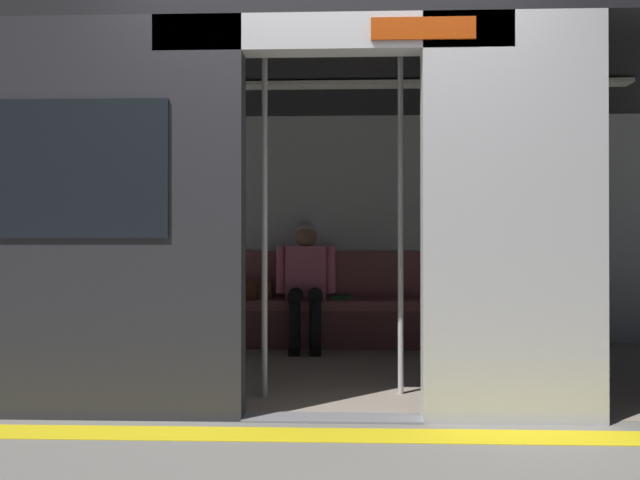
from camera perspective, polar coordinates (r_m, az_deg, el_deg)
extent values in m
plane|color=gray|center=(3.62, 1.08, -15.82)|extent=(60.00, 60.00, 0.00)
cube|color=yellow|center=(3.33, 0.99, -17.15)|extent=(8.00, 0.24, 0.01)
cube|color=silver|center=(3.59, 16.96, 1.99)|extent=(0.98, 0.12, 2.22)
cube|color=black|center=(3.60, 17.00, 6.24)|extent=(0.54, 0.02, 0.55)
cube|color=#2D2D33|center=(3.98, -26.57, 1.78)|extent=(2.71, 0.16, 2.22)
cube|color=black|center=(3.74, -21.70, 6.00)|extent=(1.10, 0.02, 0.76)
cube|color=silver|center=(3.68, 1.08, 17.99)|extent=(1.97, 0.16, 0.20)
cube|color=#BF3F0C|center=(3.62, 9.28, 18.31)|extent=(0.56, 0.02, 0.12)
cube|color=black|center=(5.04, 1.36, 14.80)|extent=(6.40, 2.91, 0.12)
cube|color=gray|center=(4.96, 1.37, -11.54)|extent=(6.08, 2.75, 0.01)
cube|color=silver|center=(6.24, 1.52, 0.99)|extent=(6.08, 0.10, 2.22)
cube|color=#935156|center=(6.18, 1.52, -3.09)|extent=(3.52, 0.06, 0.45)
cube|color=white|center=(5.02, 1.36, 13.81)|extent=(4.48, 0.16, 0.03)
cube|color=gray|center=(3.62, 1.08, -15.73)|extent=(0.98, 0.19, 0.01)
cube|color=#935156|center=(5.98, 1.50, -5.77)|extent=(3.10, 0.44, 0.09)
cube|color=brown|center=(5.81, 1.48, -8.14)|extent=(3.10, 0.04, 0.36)
cube|color=pink|center=(5.95, -1.28, -2.95)|extent=(0.39, 0.24, 0.50)
sphere|color=#8C664C|center=(5.95, -1.28, 0.36)|extent=(0.21, 0.21, 0.21)
sphere|color=#B2ADA8|center=(5.96, -1.28, 0.72)|extent=(0.19, 0.19, 0.19)
cylinder|color=pink|center=(5.92, 0.99, -2.68)|extent=(0.08, 0.08, 0.44)
cylinder|color=pink|center=(5.93, -3.56, -2.67)|extent=(0.08, 0.08, 0.44)
cylinder|color=black|center=(5.77, -0.42, -5.03)|extent=(0.15, 0.41, 0.14)
cylinder|color=black|center=(5.77, -2.22, -5.03)|extent=(0.15, 0.41, 0.14)
cylinder|color=black|center=(5.59, -0.43, -7.78)|extent=(0.10, 0.10, 0.41)
cylinder|color=black|center=(5.60, -2.29, -7.77)|extent=(0.10, 0.10, 0.41)
cube|color=black|center=(5.58, -0.43, -10.01)|extent=(0.11, 0.22, 0.06)
cube|color=black|center=(5.58, -2.31, -10.00)|extent=(0.11, 0.22, 0.06)
cube|color=brown|center=(6.05, -5.58, -4.48)|extent=(0.26, 0.14, 0.17)
cube|color=#472718|center=(5.97, -5.68, -4.61)|extent=(0.02, 0.01, 0.14)
cube|color=#33723F|center=(6.02, 2.03, -5.18)|extent=(0.23, 0.26, 0.03)
cylinder|color=silver|center=(3.99, -5.01, 1.60)|extent=(0.04, 0.04, 2.20)
cylinder|color=silver|center=(4.09, 7.27, 1.55)|extent=(0.04, 0.04, 2.20)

